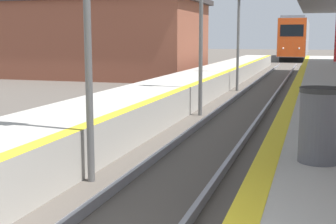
% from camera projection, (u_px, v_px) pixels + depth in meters
% --- Properties ---
extents(train, '(2.73, 20.49, 4.57)m').
position_uv_depth(train, '(296.00, 39.00, 54.59)').
color(train, black).
rests_on(train, ground).
extents(signal_mid, '(0.36, 0.31, 4.98)m').
position_uv_depth(signal_mid, '(201.00, 2.00, 14.10)').
color(signal_mid, '#595959').
rests_on(signal_mid, ground).
extents(signal_far, '(0.36, 0.31, 4.98)m').
position_uv_depth(signal_far, '(239.00, 14.00, 20.89)').
color(signal_far, '#595959').
rests_on(signal_far, ground).
extents(trash_bin, '(0.53, 0.53, 0.93)m').
position_uv_depth(trash_bin, '(320.00, 125.00, 5.76)').
color(trash_bin, '#4C4C51').
rests_on(trash_bin, platform_right).
extents(station_building, '(12.29, 7.72, 4.77)m').
position_uv_depth(station_building, '(104.00, 38.00, 29.07)').
color(station_building, brown).
rests_on(station_building, ground).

